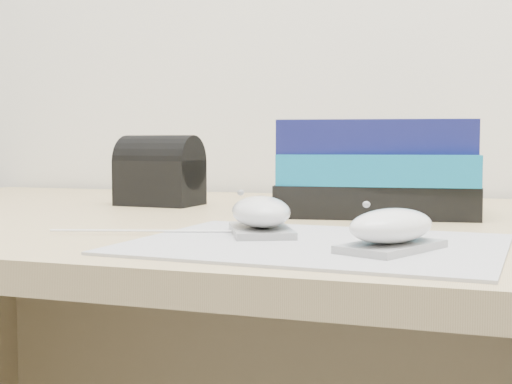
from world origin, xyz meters
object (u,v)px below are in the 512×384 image
(desk, at_px, (339,383))
(mouse_front, at_px, (391,229))
(mouse_rear, at_px, (261,215))
(book_stack, at_px, (376,168))
(pouch, at_px, (160,172))

(desk, xyz_separation_m, mouse_front, (0.11, -0.33, 0.26))
(mouse_rear, xyz_separation_m, book_stack, (0.07, 0.28, 0.04))
(pouch, bearing_deg, desk, -7.74)
(mouse_front, height_order, pouch, pouch)
(desk, bearing_deg, mouse_rear, -96.33)
(desk, relative_size, pouch, 12.90)
(desk, height_order, mouse_front, mouse_front)
(book_stack, distance_m, pouch, 0.33)
(desk, xyz_separation_m, book_stack, (0.04, 0.02, 0.30))
(mouse_rear, height_order, mouse_front, mouse_rear)
(mouse_front, xyz_separation_m, book_stack, (-0.07, 0.35, 0.04))
(desk, distance_m, mouse_front, 0.43)
(book_stack, xyz_separation_m, pouch, (-0.33, 0.02, -0.01))
(desk, distance_m, book_stack, 0.30)
(book_stack, height_order, pouch, book_stack)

